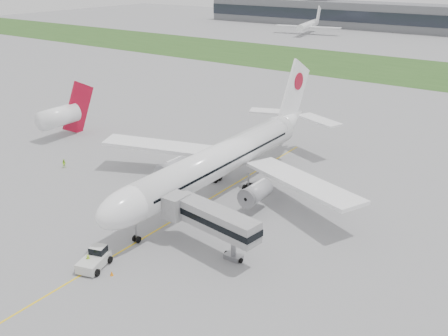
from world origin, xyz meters
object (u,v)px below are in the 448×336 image
Objects in this scene: airliner at (224,157)px; ground_crew_near at (88,262)px; pushback_tug at (95,259)px; jet_bridge at (209,218)px; neighbor_aircraft at (61,115)px.

airliner is 28.61× the size of ground_crew_near.
jet_bridge is at bearing 32.62° from pushback_tug.
airliner reaches higher than ground_crew_near.
jet_bridge is 7.38× the size of ground_crew_near.
jet_bridge is (9.08, 10.74, 3.67)m from pushback_tug.
ground_crew_near is (-9.30, -11.57, -3.76)m from jet_bridge.
airliner is at bearing 72.66° from pushback_tug.
airliner reaches higher than jet_bridge.
neighbor_aircraft reaches higher than pushback_tug.
pushback_tug is 0.35× the size of jet_bridge.
jet_bridge is 55.29m from neighbor_aircraft.
pushback_tug reaches higher than ground_crew_near.
jet_bridge is (9.00, -16.03, -0.96)m from airliner.
pushback_tug is (-0.08, -26.77, -4.63)m from airliner.
airliner is 3.76× the size of neighbor_aircraft.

